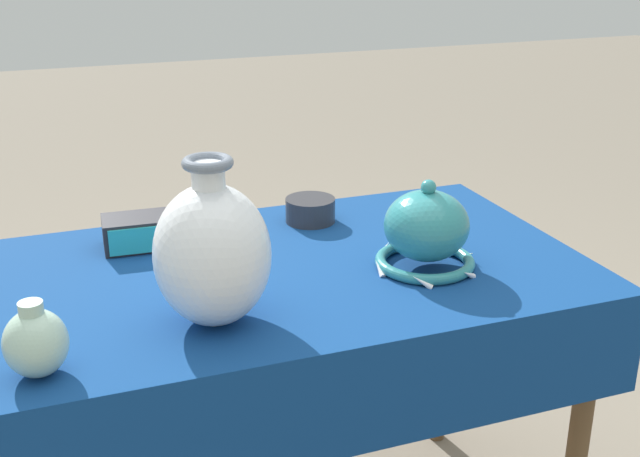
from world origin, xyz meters
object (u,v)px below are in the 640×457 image
Objects in this scene: jar_round_celadon at (36,342)px; pot_squat_charcoal at (310,210)px; vase_tall_bulbous at (212,253)px; mosaic_tile_box at (139,232)px; vase_dome_bell at (426,232)px.

jar_round_celadon reaches higher than pot_squat_charcoal.
vase_tall_bulbous is 0.31m from jar_round_celadon.
vase_tall_bulbous is 0.52m from pot_squat_charcoal.
mosaic_tile_box reaches higher than pot_squat_charcoal.
pot_squat_charcoal is (-0.13, 0.32, -0.05)m from vase_dome_bell.
vase_tall_bulbous is 1.93× the size of mosaic_tile_box.
vase_tall_bulbous is 0.45m from vase_dome_bell.
vase_tall_bulbous is 0.40m from mosaic_tile_box.
jar_round_celadon reaches higher than mosaic_tile_box.
mosaic_tile_box is at bearing 64.68° from jar_round_celadon.
vase_dome_bell reaches higher than pot_squat_charcoal.
vase_dome_bell is 1.86× the size of pot_squat_charcoal.
vase_dome_bell is (0.44, 0.08, -0.05)m from vase_tall_bulbous.
vase_dome_bell is at bearing 12.39° from jar_round_celadon.
pot_squat_charcoal is at bearing 6.26° from mosaic_tile_box.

